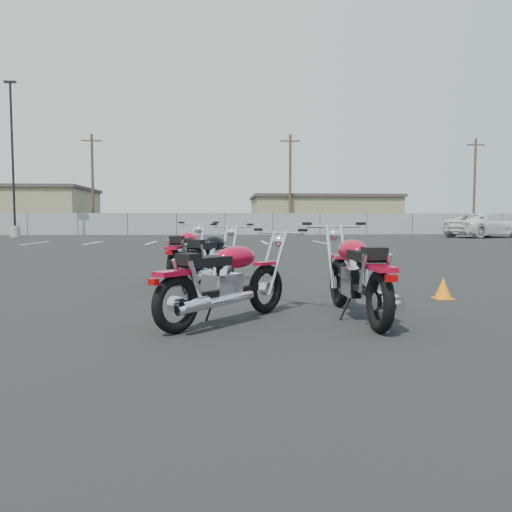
{
  "coord_description": "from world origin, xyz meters",
  "views": [
    {
      "loc": [
        -0.3,
        -6.67,
        1.17
      ],
      "look_at": [
        0.2,
        0.6,
        0.65
      ],
      "focal_mm": 35.0,
      "sensor_mm": 36.0,
      "label": 1
    }
  ],
  "objects": [
    {
      "name": "motorcycle_third_red",
      "position": [
        -0.26,
        -1.0,
        0.49
      ],
      "size": [
        1.8,
        1.86,
        1.07
      ],
      "color": "black",
      "rests_on": "ground"
    },
    {
      "name": "motorcycle_rear_red",
      "position": [
        1.32,
        -0.85,
        0.52
      ],
      "size": [
        0.91,
        2.34,
        1.15
      ],
      "color": "black",
      "rests_on": "ground"
    },
    {
      "name": "parking_line_stripes",
      "position": [
        -2.5,
        20.0,
        0.0
      ],
      "size": [
        15.12,
        4.0,
        0.01
      ],
      "color": "silver",
      "rests_on": "ground"
    },
    {
      "name": "motorcycle_front_red",
      "position": [
        -1.0,
        3.17,
        0.52
      ],
      "size": [
        0.96,
        2.34,
        1.15
      ],
      "color": "black",
      "rests_on": "ground"
    },
    {
      "name": "motorcycle_second_black",
      "position": [
        -0.49,
        1.98,
        0.51
      ],
      "size": [
        1.28,
        2.24,
        1.11
      ],
      "color": "black",
      "rests_on": "ground"
    },
    {
      "name": "chainlink_fence",
      "position": [
        -0.0,
        35.0,
        0.9
      ],
      "size": [
        80.06,
        0.06,
        1.8
      ],
      "color": "gray",
      "rests_on": "ground"
    },
    {
      "name": "utility_pole_c",
      "position": [
        6.0,
        39.0,
        4.69
      ],
      "size": [
        1.8,
        0.24,
        9.0
      ],
      "color": "#452F20",
      "rests_on": "ground"
    },
    {
      "name": "utility_pole_b",
      "position": [
        -12.0,
        40.0,
        4.69
      ],
      "size": [
        1.8,
        0.24,
        9.0
      ],
      "color": "#452F20",
      "rests_on": "ground"
    },
    {
      "name": "training_cone_near",
      "position": [
        3.01,
        0.53,
        0.16
      ],
      "size": [
        0.27,
        0.27,
        0.32
      ],
      "color": "orange",
      "rests_on": "ground"
    },
    {
      "name": "white_van",
      "position": [
        18.01,
        26.87,
        1.3
      ],
      "size": [
        5.24,
        7.36,
        2.6
      ],
      "primitive_type": "imported",
      "rotation": [
        0.0,
        0.0,
        1.98
      ],
      "color": "white",
      "rests_on": "ground"
    },
    {
      "name": "light_pole_west",
      "position": [
        -14.95,
        29.9,
        2.88
      ],
      "size": [
        0.8,
        0.7,
        10.88
      ],
      "color": "gray",
      "rests_on": "ground"
    },
    {
      "name": "tan_building_east",
      "position": [
        10.0,
        44.0,
        1.86
      ],
      "size": [
        14.4,
        9.4,
        3.7
      ],
      "color": "#8B7E59",
      "rests_on": "ground"
    },
    {
      "name": "utility_pole_d",
      "position": [
        24.0,
        40.0,
        4.69
      ],
      "size": [
        1.8,
        0.24,
        9.0
      ],
      "color": "#452F20",
      "rests_on": "ground"
    },
    {
      "name": "ground",
      "position": [
        0.0,
        0.0,
        0.0
      ],
      "size": [
        120.0,
        120.0,
        0.0
      ],
      "primitive_type": "plane",
      "color": "black",
      "rests_on": "ground"
    }
  ]
}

